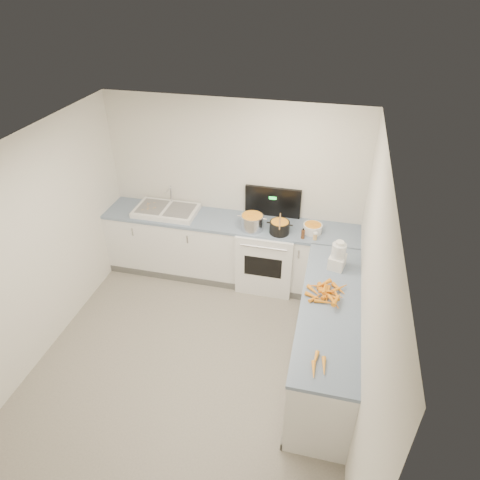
% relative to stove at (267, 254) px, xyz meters
% --- Properties ---
extents(floor, '(3.50, 4.00, 0.00)m').
position_rel_stove_xyz_m(floor, '(-0.55, -1.69, -0.47)').
color(floor, gray).
rests_on(floor, ground).
extents(ceiling, '(3.50, 4.00, 0.00)m').
position_rel_stove_xyz_m(ceiling, '(-0.55, -1.69, 2.03)').
color(ceiling, silver).
rests_on(ceiling, ground).
extents(wall_back, '(3.50, 0.00, 2.50)m').
position_rel_stove_xyz_m(wall_back, '(-0.55, 0.31, 0.78)').
color(wall_back, silver).
rests_on(wall_back, ground).
extents(wall_front, '(3.50, 0.00, 2.50)m').
position_rel_stove_xyz_m(wall_front, '(-0.55, -3.69, 0.78)').
color(wall_front, silver).
rests_on(wall_front, ground).
extents(wall_left, '(0.00, 4.00, 2.50)m').
position_rel_stove_xyz_m(wall_left, '(-2.30, -1.69, 0.78)').
color(wall_left, silver).
rests_on(wall_left, ground).
extents(wall_right, '(0.00, 4.00, 2.50)m').
position_rel_stove_xyz_m(wall_right, '(1.20, -1.69, 0.78)').
color(wall_right, silver).
rests_on(wall_right, ground).
extents(counter_back, '(3.50, 0.62, 0.94)m').
position_rel_stove_xyz_m(counter_back, '(-0.55, 0.01, -0.00)').
color(counter_back, white).
rests_on(counter_back, ground).
extents(counter_right, '(0.62, 2.20, 0.94)m').
position_rel_stove_xyz_m(counter_right, '(0.90, -1.39, -0.00)').
color(counter_right, white).
rests_on(counter_right, ground).
extents(stove, '(0.76, 0.65, 1.36)m').
position_rel_stove_xyz_m(stove, '(0.00, 0.00, 0.00)').
color(stove, white).
rests_on(stove, ground).
extents(sink, '(0.86, 0.52, 0.31)m').
position_rel_stove_xyz_m(sink, '(-1.45, 0.02, 0.50)').
color(sink, white).
rests_on(sink, counter_back).
extents(steel_pot, '(0.31, 0.31, 0.22)m').
position_rel_stove_xyz_m(steel_pot, '(-0.20, -0.12, 0.56)').
color(steel_pot, silver).
rests_on(steel_pot, stove).
extents(black_pot, '(0.33, 0.33, 0.18)m').
position_rel_stove_xyz_m(black_pot, '(0.17, -0.14, 0.54)').
color(black_pot, black).
rests_on(black_pot, stove).
extents(wooden_spoon, '(0.07, 0.39, 0.02)m').
position_rel_stove_xyz_m(wooden_spoon, '(0.17, -0.14, 0.64)').
color(wooden_spoon, '#AD7A47').
rests_on(wooden_spoon, black_pot).
extents(mixing_bowl, '(0.28, 0.28, 0.11)m').
position_rel_stove_xyz_m(mixing_bowl, '(0.58, -0.02, 0.52)').
color(mixing_bowl, white).
rests_on(mixing_bowl, counter_back).
extents(extract_bottle, '(0.05, 0.05, 0.12)m').
position_rel_stove_xyz_m(extract_bottle, '(0.47, -0.20, 0.53)').
color(extract_bottle, '#593319').
rests_on(extract_bottle, counter_back).
extents(spice_jar, '(0.05, 0.05, 0.09)m').
position_rel_stove_xyz_m(spice_jar, '(0.63, -0.19, 0.51)').
color(spice_jar, '#E5B266').
rests_on(spice_jar, counter_back).
extents(food_processor, '(0.21, 0.24, 0.35)m').
position_rel_stove_xyz_m(food_processor, '(0.92, -0.72, 0.62)').
color(food_processor, white).
rests_on(food_processor, counter_right).
extents(carrot_pile, '(0.44, 0.46, 0.09)m').
position_rel_stove_xyz_m(carrot_pile, '(0.84, -1.24, 0.50)').
color(carrot_pile, orange).
rests_on(carrot_pile, counter_right).
extents(peeled_carrots, '(0.14, 0.30, 0.04)m').
position_rel_stove_xyz_m(peeled_carrots, '(0.83, -2.22, 0.49)').
color(peeled_carrots, orange).
rests_on(peeled_carrots, counter_right).
extents(peelings, '(0.24, 0.26, 0.01)m').
position_rel_stove_xyz_m(peelings, '(-1.68, 0.01, 0.54)').
color(peelings, tan).
rests_on(peelings, sink).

